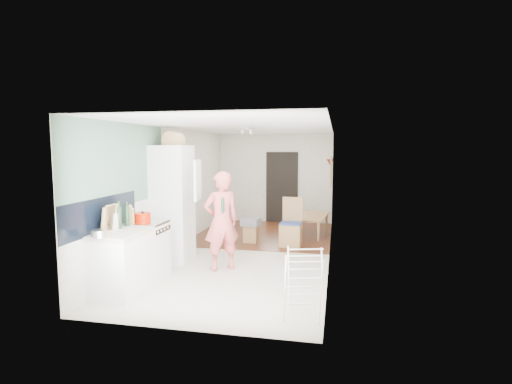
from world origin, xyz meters
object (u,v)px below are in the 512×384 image
(dining_chair, at_px, (291,223))
(stool, at_px, (251,234))
(dining_table, at_px, (311,227))
(drying_rack, at_px, (304,286))
(person, at_px, (221,212))

(dining_chair, distance_m, stool, 0.99)
(dining_table, xyz_separation_m, stool, (-1.27, -1.05, -0.01))
(dining_table, relative_size, stool, 2.99)
(dining_chair, relative_size, drying_rack, 1.20)
(stool, bearing_deg, dining_table, 39.58)
(dining_chair, xyz_separation_m, stool, (-0.92, 0.19, -0.33))
(person, bearing_deg, drying_rack, 94.28)
(dining_table, relative_size, dining_chair, 1.12)
(person, distance_m, stool, 2.22)
(person, height_order, dining_table, person)
(dining_table, height_order, drying_rack, drying_rack)
(dining_table, distance_m, stool, 1.64)
(dining_chair, bearing_deg, person, -114.92)
(dining_chair, bearing_deg, dining_table, 77.31)
(dining_table, height_order, dining_chair, dining_chair)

